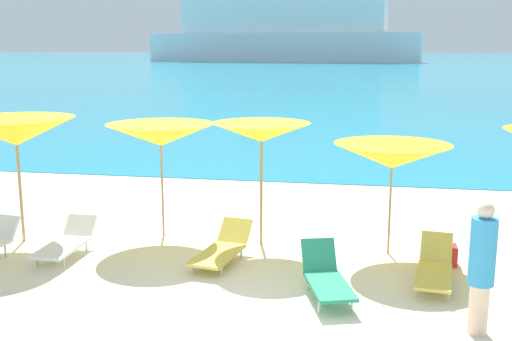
% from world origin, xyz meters
% --- Properties ---
extents(ground_plane, '(50.00, 100.00, 0.30)m').
position_xyz_m(ground_plane, '(0.00, 10.00, -0.15)').
color(ground_plane, beige).
extents(ocean_water, '(650.00, 440.00, 0.02)m').
position_xyz_m(ocean_water, '(0.00, 229.24, 0.01)').
color(ocean_water, teal).
rests_on(ocean_water, ground_plane).
extents(umbrella_1, '(2.33, 2.33, 2.41)m').
position_xyz_m(umbrella_1, '(-4.77, 3.11, 2.14)').
color(umbrella_1, '#9E7F59').
rests_on(umbrella_1, ground_plane).
extents(umbrella_2, '(2.15, 2.15, 2.25)m').
position_xyz_m(umbrella_2, '(-2.20, 3.93, 2.03)').
color(umbrella_2, '#9E7F59').
rests_on(umbrella_2, ground_plane).
extents(umbrella_3, '(1.96, 1.96, 2.33)m').
position_xyz_m(umbrella_3, '(-0.19, 3.75, 2.15)').
color(umbrella_3, '#9E7F59').
rests_on(umbrella_3, ground_plane).
extents(umbrella_4, '(2.30, 2.30, 2.03)m').
position_xyz_m(umbrella_4, '(2.19, 3.62, 1.81)').
color(umbrella_4, '#9E7F59').
rests_on(umbrella_4, ground_plane).
extents(lounge_chair_1, '(0.96, 1.55, 0.72)m').
position_xyz_m(lounge_chair_1, '(1.20, 1.44, 0.31)').
color(lounge_chair_1, '#268C66').
rests_on(lounge_chair_1, ground_plane).
extents(lounge_chair_3, '(0.73, 1.65, 0.66)m').
position_xyz_m(lounge_chair_3, '(2.86, 2.23, 0.28)').
color(lounge_chair_3, '#D8BF4C').
rests_on(lounge_chair_3, ground_plane).
extents(lounge_chair_4, '(0.84, 1.75, 0.59)m').
position_xyz_m(lounge_chair_4, '(-0.69, 2.64, 0.25)').
color(lounge_chair_4, '#D8BF4C').
rests_on(lounge_chair_4, ground_plane).
extents(lounge_chair_5, '(0.60, 1.56, 0.58)m').
position_xyz_m(lounge_chair_5, '(-3.53, 2.44, 0.26)').
color(lounge_chair_5, white).
rests_on(lounge_chair_5, ground_plane).
extents(beachgoer_0, '(0.34, 0.34, 1.78)m').
position_xyz_m(beachgoer_0, '(3.25, 0.56, 0.95)').
color(beachgoer_0, beige).
rests_on(beachgoer_0, ground_plane).
extents(cooler_box, '(0.51, 0.37, 0.34)m').
position_xyz_m(cooler_box, '(3.09, 3.21, 0.17)').
color(cooler_box, red).
rests_on(cooler_box, ground_plane).
extents(cruise_ship, '(70.74, 19.27, 21.45)m').
position_xyz_m(cruise_ship, '(-20.86, 152.92, 8.18)').
color(cruise_ship, white).
rests_on(cruise_ship, ocean_water).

